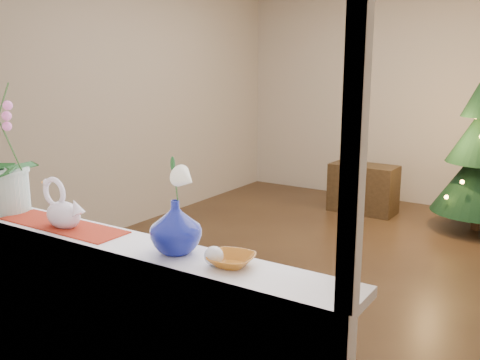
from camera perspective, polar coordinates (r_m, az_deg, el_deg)
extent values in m
plane|color=#332215|center=(4.58, 9.83, -9.18)|extent=(5.00, 5.00, 0.00)
cube|color=#BDB2A5|center=(6.65, 18.96, 8.99)|extent=(4.50, 0.10, 2.70)
cube|color=#BDB2A5|center=(2.20, -15.58, 3.54)|extent=(4.50, 0.10, 2.70)
cube|color=#BDB2A5|center=(5.54, -11.74, 8.84)|extent=(0.10, 5.00, 2.70)
cube|color=white|center=(2.53, -13.62, -17.16)|extent=(2.20, 0.08, 0.88)
cube|color=white|center=(2.39, -12.62, -6.72)|extent=(2.20, 0.26, 0.04)
cube|color=maroon|center=(2.66, -18.41, -4.59)|extent=(0.70, 0.20, 0.01)
imported|color=#080F5E|center=(2.16, -6.89, -4.55)|extent=(0.31, 0.31, 0.25)
sphere|color=silver|center=(2.04, -2.82, -8.08)|extent=(0.10, 0.10, 0.07)
imported|color=#A75F18|center=(2.04, -0.94, -8.62)|extent=(0.17, 0.17, 0.04)
cube|color=black|center=(6.22, 13.00, -0.89)|extent=(0.74, 0.38, 0.55)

